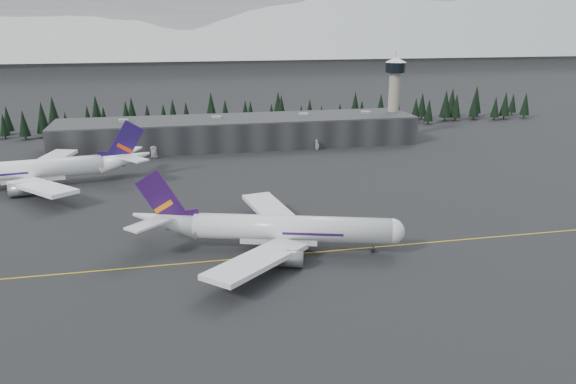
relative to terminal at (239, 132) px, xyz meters
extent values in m
plane|color=black|center=(0.00, -125.00, -6.30)|extent=(1400.00, 1400.00, 0.00)
cube|color=gold|center=(0.00, -127.00, -6.29)|extent=(400.00, 0.40, 0.02)
cube|color=black|center=(0.00, 0.00, -0.30)|extent=(160.00, 30.00, 12.00)
cube|color=#333335|center=(0.00, 0.00, 6.00)|extent=(160.00, 30.00, 0.60)
cylinder|color=gray|center=(75.00, 3.00, 9.70)|extent=(5.20, 5.20, 32.00)
cylinder|color=black|center=(75.00, 3.00, 26.95)|extent=(9.20, 9.20, 4.50)
cone|color=silver|center=(75.00, 3.00, 30.40)|extent=(10.00, 10.00, 2.00)
cube|color=black|center=(0.00, 37.00, 1.20)|extent=(360.00, 20.00, 15.00)
cylinder|color=silver|center=(-3.19, -124.40, -0.56)|extent=(47.76, 20.07, 6.27)
sphere|color=silver|center=(19.77, -131.44, -0.56)|extent=(6.27, 6.27, 6.27)
cone|color=silver|center=(-33.14, -115.22, 0.38)|extent=(18.61, 11.13, 9.07)
cube|color=silver|center=(-4.43, -107.09, -2.23)|extent=(13.76, 30.31, 2.68)
cylinder|color=gray|center=(-0.13, -114.41, -4.00)|extent=(7.65, 5.78, 3.97)
cube|color=silver|center=(-13.92, -138.04, -2.23)|extent=(26.61, 26.58, 2.68)
cylinder|color=gray|center=(-6.25, -134.38, -4.00)|extent=(7.65, 5.78, 3.97)
cube|color=#270E42|center=(-33.64, -115.06, 5.71)|extent=(12.80, 4.38, 15.55)
cube|color=orange|center=(-33.44, -115.12, 4.14)|extent=(5.04, 2.05, 3.83)
cube|color=silver|center=(-33.30, -108.61, 1.84)|extent=(7.15, 12.25, 0.52)
cube|color=silver|center=(-36.97, -120.59, 1.84)|extent=(11.61, 11.27, 0.52)
cylinder|color=black|center=(15.78, -130.21, -4.73)|extent=(0.52, 0.52, 3.13)
cylinder|color=black|center=(-8.80, -117.76, -4.73)|extent=(0.52, 0.52, 3.13)
cylinder|color=black|center=(-11.55, -126.75, -4.73)|extent=(0.52, 0.52, 3.13)
cylinder|color=white|center=(-80.23, -52.42, -0.16)|extent=(51.75, 13.97, 6.69)
cone|color=white|center=(-47.11, -47.63, 0.84)|extent=(19.51, 9.31, 9.69)
cube|color=white|center=(-71.13, -68.58, -1.95)|extent=(25.67, 30.49, 2.86)
cylinder|color=#94989D|center=(-78.64, -63.46, -3.85)|extent=(7.78, 5.23, 4.24)
cube|color=white|center=(-76.08, -34.35, -1.95)|extent=(18.98, 32.44, 2.86)
cylinder|color=#94989D|center=(-81.83, -41.38, -3.85)|extent=(7.78, 5.23, 4.24)
cube|color=#1E0F4A|center=(-46.55, -47.55, 6.53)|extent=(14.07, 2.57, 16.62)
cube|color=red|center=(-46.77, -47.59, 4.86)|extent=(5.47, 1.40, 4.09)
cube|color=white|center=(-43.94, -53.94, 2.40)|extent=(11.54, 12.75, 0.56)
cube|color=white|center=(-45.86, -40.69, 2.40)|extent=(9.22, 13.26, 0.56)
cylinder|color=black|center=(-71.78, -56.27, -4.63)|extent=(0.56, 0.56, 3.35)
cylinder|color=black|center=(-73.22, -46.34, -4.63)|extent=(0.56, 0.56, 3.35)
imported|color=silver|center=(-37.63, -18.16, -5.57)|extent=(2.50, 5.31, 1.47)
imported|color=silver|center=(32.13, -16.67, -5.51)|extent=(4.65, 1.96, 1.57)
camera|label=1|loc=(-31.12, -249.45, 47.63)|focal=35.00mm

